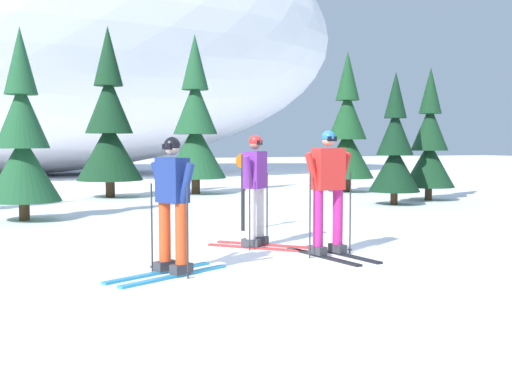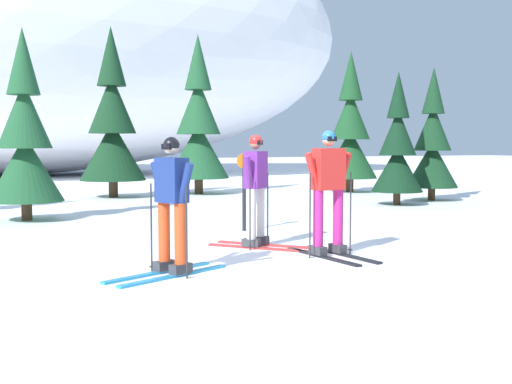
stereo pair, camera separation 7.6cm
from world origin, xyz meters
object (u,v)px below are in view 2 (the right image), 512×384
Objects in this scene: skier_red_jacket at (329,189)px; skier_purple_jacket at (256,188)px; pine_tree_center_right at (398,150)px; skier_navy_jacket at (171,204)px; pine_tree_center_left at (112,126)px; pine_tree_right at (350,134)px; trail_marker_post at (244,187)px; pine_tree_center at (198,128)px; pine_tree_far_right at (433,145)px; pine_tree_left at (25,140)px.

skier_red_jacket is 1.03× the size of skier_purple_jacket.
skier_navy_jacket is at bearing -140.87° from pine_tree_center_right.
skier_navy_jacket is 2.51m from skier_red_jacket.
skier_red_jacket reaches higher than skier_navy_jacket.
pine_tree_right is (7.75, -1.01, -0.19)m from pine_tree_center_left.
skier_purple_jacket reaches higher than trail_marker_post.
pine_tree_right reaches higher than pine_tree_center_right.
skier_navy_jacket is at bearing -96.83° from pine_tree_center_left.
pine_tree_center is (2.80, 0.20, -0.01)m from pine_tree_center_left.
pine_tree_center_right is at bearing -105.35° from pine_tree_right.
pine_tree_center_right reaches higher than skier_red_jacket.
skier_red_jacket is 8.19m from pine_tree_center_right.
pine_tree_center_left is 1.00× the size of pine_tree_center.
skier_navy_jacket is 0.45× the size of pine_tree_far_right.
pine_tree_right is (7.38, 9.35, 1.04)m from skier_purple_jacket.
skier_navy_jacket is 0.97× the size of skier_purple_jacket.
skier_navy_jacket reaches higher than trail_marker_post.
skier_red_jacket is 0.52× the size of pine_tree_center_right.
pine_tree_center_left is at bearing 95.24° from skier_red_jacket.
pine_tree_far_right reaches higher than skier_red_jacket.
skier_purple_jacket reaches higher than skier_navy_jacket.
pine_tree_center_right is (9.32, -0.19, -0.23)m from pine_tree_left.
skier_red_jacket is 7.37m from pine_tree_left.
trail_marker_post is (-1.90, -8.73, -1.32)m from pine_tree_center.
skier_navy_jacket is 12.87m from pine_tree_center.
pine_tree_far_right is at bearing -82.08° from pine_tree_right.
pine_tree_right reaches higher than pine_tree_left.
pine_tree_far_right is 8.34m from trail_marker_post.
trail_marker_post is (-6.85, -7.52, -1.14)m from pine_tree_right.
skier_red_jacket is 0.39× the size of pine_tree_right.
pine_tree_right is 3.73m from pine_tree_far_right.
pine_tree_center_right is (6.17, 4.94, 0.54)m from skier_purple_jacket.
trail_marker_post is at bearing -83.97° from pine_tree_center_left.
pine_tree_right is at bearing 74.65° from pine_tree_center_right.
pine_tree_center_left is at bearing 140.41° from pine_tree_center_right.
pine_tree_right is at bearing 49.88° from skier_navy_jacket.
skier_navy_jacket is 4.09m from trail_marker_post.
pine_tree_right is (10.53, 4.21, 0.27)m from pine_tree_left.
pine_tree_center_left reaches higher than skier_purple_jacket.
trail_marker_post is (-5.64, -3.12, -0.65)m from pine_tree_center_right.
pine_tree_center_left reaches higher than trail_marker_post.
pine_tree_far_right reaches higher than skier_purple_jacket.
skier_navy_jacket is 0.33× the size of pine_tree_center_left.
pine_tree_left is 0.87× the size of pine_tree_right.
pine_tree_right reaches higher than pine_tree_far_right.
skier_purple_jacket is 11.95m from pine_tree_right.
pine_tree_center reaches higher than skier_red_jacket.
pine_tree_left is at bearing 121.60° from skier_purple_jacket.
pine_tree_left is 9.33m from pine_tree_center_right.
pine_tree_far_right is (7.21, 6.80, 0.61)m from skier_red_jacket.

